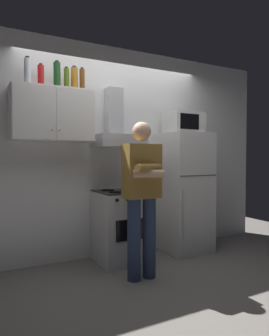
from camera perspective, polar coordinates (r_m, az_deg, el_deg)
name	(u,v)px	position (r m, az deg, el deg)	size (l,w,h in m)	color
ground_plane	(134,266)	(3.78, 0.00, -17.68)	(7.00, 7.00, 0.00)	slate
back_wall_tiled	(113,152)	(4.10, -3.92, 3.05)	(4.80, 0.10, 2.70)	white
upper_cabinet	(52,115)	(3.65, -14.91, 9.42)	(0.90, 0.37, 0.60)	white
stove_oven	(121,226)	(3.86, -2.43, -10.61)	(0.60, 0.62, 0.87)	white
range_hood	(117,131)	(3.89, -3.25, 6.76)	(0.60, 0.44, 0.75)	#B7BABF
refrigerator	(184,192)	(4.29, 9.15, -4.38)	(0.60, 0.62, 1.60)	silver
microwave	(184,123)	(4.30, 9.07, 8.19)	(0.48, 0.37, 0.28)	silver
person_standing	(142,193)	(3.22, 1.39, -4.66)	(0.38, 0.33, 1.64)	navy
cooking_pot	(135,186)	(3.73, 0.16, -3.34)	(0.29, 0.19, 0.11)	#B7BABF
bottle_wine_green	(57,75)	(3.75, -14.09, 16.22)	(0.08, 0.08, 0.31)	#19471E
bottle_liquor_amber	(74,79)	(3.80, -11.03, 15.81)	(0.08, 0.08, 0.28)	#B7721E
bottle_vodka_clear	(28,72)	(3.68, -19.08, 16.42)	(0.08, 0.08, 0.31)	silver
bottle_soda_red	(41,76)	(3.73, -16.87, 15.88)	(0.07, 0.07, 0.26)	red
bottle_beer_brown	(82,80)	(3.80, -9.63, 15.71)	(0.06, 0.06, 0.27)	brown
bottle_olive_oil	(67,79)	(3.74, -12.41, 15.78)	(0.06, 0.06, 0.25)	#4C6B19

